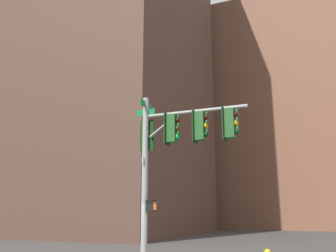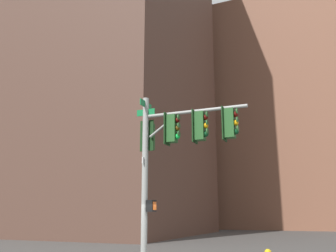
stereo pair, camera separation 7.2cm
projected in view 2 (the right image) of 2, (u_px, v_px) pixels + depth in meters
The scene contains 5 objects.
signal_pole_assembly at pixel (173, 146), 13.02m from camera, with size 4.15×1.09×6.42m.
building_brick_nearside at pixel (104, 40), 46.02m from camera, with size 22.41×21.54×47.04m, color #4C3328.
building_brick_midblock at pixel (296, 114), 59.15m from camera, with size 23.44×16.45×35.72m, color brown.
building_glass_tower at pixel (124, 38), 69.23m from camera, with size 23.84×28.67×69.04m, color #7A99B2.
building_brick_farside at pixel (103, 71), 62.29m from camera, with size 22.57×14.44×51.61m, color brown.
Camera 2 is at (5.55, -12.31, 2.17)m, focal length 39.13 mm.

